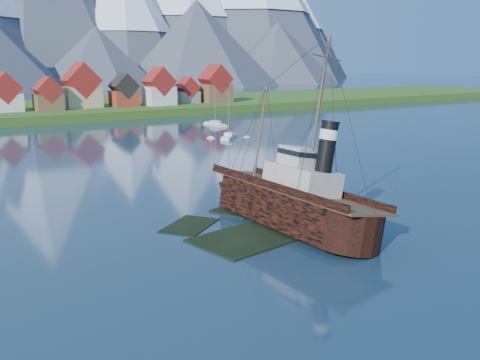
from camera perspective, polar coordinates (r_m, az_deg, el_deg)
ground at (r=68.41m, az=3.70°, el=-4.87°), size 1400.00×1400.00×0.00m
shoal at (r=71.18m, az=3.77°, el=-4.47°), size 31.71×21.24×1.14m
shore_bank at (r=226.00m, az=-23.89°, el=6.27°), size 600.00×80.00×3.20m
seawall at (r=188.92m, az=-21.74°, el=5.43°), size 600.00×2.50×2.00m
tugboat_wreck at (r=68.75m, az=4.22°, el=-2.06°), size 7.37×31.74×25.15m
sailboat_d at (r=145.98m, az=-1.20°, el=4.59°), size 8.58×8.44×13.14m
sailboat_e at (r=175.85m, az=-2.67°, el=5.93°), size 4.27×11.63×13.18m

